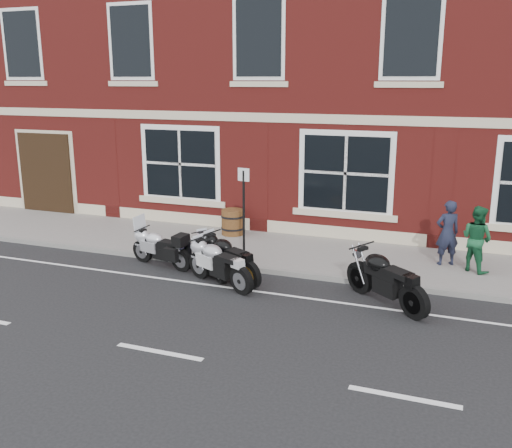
% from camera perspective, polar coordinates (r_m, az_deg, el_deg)
% --- Properties ---
extents(ground, '(80.00, 80.00, 0.00)m').
position_cam_1_polar(ground, '(12.36, -2.65, -6.74)').
color(ground, black).
rests_on(ground, ground).
extents(sidewalk, '(30.00, 3.00, 0.12)m').
position_cam_1_polar(sidewalk, '(15.00, 1.85, -2.67)').
color(sidewalk, slate).
rests_on(sidewalk, ground).
extents(kerb, '(30.00, 0.16, 0.12)m').
position_cam_1_polar(kerb, '(13.58, -0.29, -4.50)').
color(kerb, slate).
rests_on(kerb, ground).
extents(pub_building, '(24.00, 12.00, 12.00)m').
position_cam_1_polar(pub_building, '(21.64, 8.71, 18.29)').
color(pub_building, maroon).
rests_on(pub_building, ground).
extents(moto_touring_silver, '(1.82, 0.62, 1.22)m').
position_cam_1_polar(moto_touring_silver, '(14.03, -9.54, -2.21)').
color(moto_touring_silver, black).
rests_on(moto_touring_silver, ground).
extents(moto_sport_red, '(1.32, 1.50, 0.85)m').
position_cam_1_polar(moto_sport_red, '(13.33, -4.37, -2.98)').
color(moto_sport_red, black).
rests_on(moto_sport_red, ground).
extents(moto_sport_black, '(1.87, 1.11, 0.93)m').
position_cam_1_polar(moto_sport_black, '(12.93, -2.66, -3.28)').
color(moto_sport_black, black).
rests_on(moto_sport_black, ground).
extents(moto_sport_silver, '(1.90, 1.02, 0.92)m').
position_cam_1_polar(moto_sport_silver, '(12.57, -3.65, -3.84)').
color(moto_sport_silver, black).
rests_on(moto_sport_silver, ground).
extents(moto_naked_black, '(1.85, 1.56, 1.02)m').
position_cam_1_polar(moto_naked_black, '(11.77, 12.86, -5.15)').
color(moto_naked_black, black).
rests_on(moto_naked_black, ground).
extents(pedestrian_left, '(0.68, 0.59, 1.57)m').
position_cam_1_polar(pedestrian_left, '(14.22, 18.59, -0.84)').
color(pedestrian_left, '#1A1D2F').
rests_on(pedestrian_left, sidewalk).
extents(pedestrian_right, '(0.95, 0.91, 1.54)m').
position_cam_1_polar(pedestrian_right, '(13.98, 21.20, -1.38)').
color(pedestrian_right, '#164E2C').
rests_on(pedestrian_right, sidewalk).
extents(barrel_planter, '(0.65, 0.65, 0.72)m').
position_cam_1_polar(barrel_planter, '(16.24, -2.36, 0.20)').
color(barrel_planter, '#533216').
rests_on(barrel_planter, sidewalk).
extents(parking_sign, '(0.32, 0.08, 2.24)m').
position_cam_1_polar(parking_sign, '(13.89, -1.24, 1.75)').
color(parking_sign, black).
rests_on(parking_sign, sidewalk).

